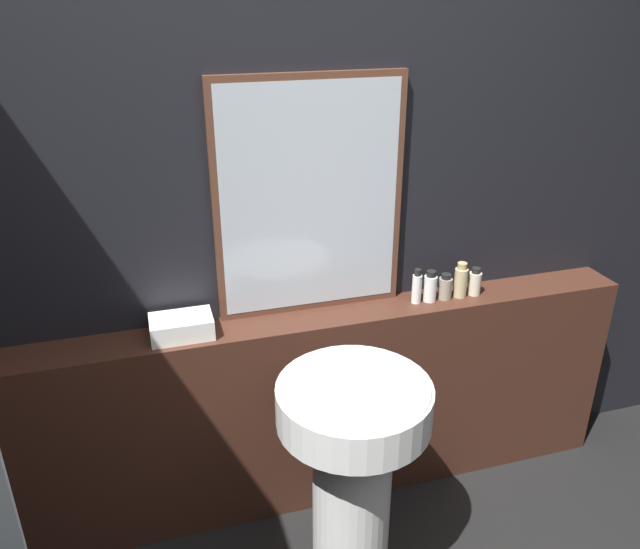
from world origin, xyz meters
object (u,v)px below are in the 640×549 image
object	(u,v)px
shampoo_bottle	(417,287)
conditioner_bottle	(430,287)
mirror	(310,199)
lotion_bottle	(445,287)
body_wash_bottle	(461,281)
towel_stack	(182,327)
pedestal_sink	(352,464)
hand_soap_bottle	(475,282)

from	to	relation	value
shampoo_bottle	conditioner_bottle	bearing A→B (deg)	0.00
mirror	lotion_bottle	distance (m)	0.68
shampoo_bottle	conditioner_bottle	size ratio (longest dim) A/B	1.12
body_wash_bottle	towel_stack	bearing A→B (deg)	180.00
conditioner_bottle	shampoo_bottle	bearing A→B (deg)	180.00
pedestal_sink	hand_soap_bottle	xyz separation A→B (m)	(0.70, 0.49, 0.37)
conditioner_bottle	body_wash_bottle	distance (m)	0.14
shampoo_bottle	body_wash_bottle	size ratio (longest dim) A/B	0.98
lotion_bottle	body_wash_bottle	xyz separation A→B (m)	(0.07, 0.00, 0.02)
shampoo_bottle	mirror	bearing A→B (deg)	169.27
pedestal_sink	body_wash_bottle	bearing A→B (deg)	37.58
towel_stack	body_wash_bottle	world-z (taller)	body_wash_bottle
mirror	body_wash_bottle	world-z (taller)	mirror
conditioner_bottle	towel_stack	bearing A→B (deg)	180.00
mirror	conditioner_bottle	distance (m)	0.62
mirror	lotion_bottle	world-z (taller)	mirror
pedestal_sink	lotion_bottle	distance (m)	0.83
towel_stack	hand_soap_bottle	size ratio (longest dim) A/B	1.90
towel_stack	conditioner_bottle	bearing A→B (deg)	0.00
pedestal_sink	shampoo_bottle	distance (m)	0.76
pedestal_sink	towel_stack	world-z (taller)	towel_stack
mirror	shampoo_bottle	distance (m)	0.57
pedestal_sink	conditioner_bottle	distance (m)	0.79
body_wash_bottle	hand_soap_bottle	bearing A→B (deg)	0.00
hand_soap_bottle	conditioner_bottle	bearing A→B (deg)	180.00
lotion_bottle	body_wash_bottle	world-z (taller)	body_wash_bottle
pedestal_sink	mirror	bearing A→B (deg)	88.40
mirror	conditioner_bottle	size ratio (longest dim) A/B	6.87
hand_soap_bottle	body_wash_bottle	bearing A→B (deg)	180.00
pedestal_sink	towel_stack	distance (m)	0.78
lotion_bottle	pedestal_sink	bearing A→B (deg)	-139.21
towel_stack	conditioner_bottle	distance (m)	0.99
towel_stack	shampoo_bottle	distance (m)	0.93
pedestal_sink	mirror	size ratio (longest dim) A/B	0.99
pedestal_sink	shampoo_bottle	size ratio (longest dim) A/B	6.08
hand_soap_bottle	shampoo_bottle	bearing A→B (deg)	180.00
shampoo_bottle	hand_soap_bottle	size ratio (longest dim) A/B	1.24
conditioner_bottle	hand_soap_bottle	xyz separation A→B (m)	(0.20, 0.00, -0.01)
towel_stack	hand_soap_bottle	world-z (taller)	hand_soap_bottle
conditioner_bottle	lotion_bottle	distance (m)	0.07
shampoo_bottle	body_wash_bottle	bearing A→B (deg)	0.00
shampoo_bottle	hand_soap_bottle	distance (m)	0.26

